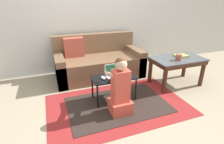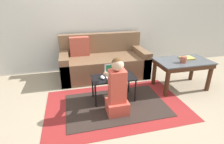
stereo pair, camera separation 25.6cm
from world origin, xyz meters
name	(u,v)px [view 2 (the right image)]	position (x,y,z in m)	size (l,w,h in m)	color
ground_plane	(115,105)	(0.00, 0.00, 0.00)	(16.00, 16.00, 0.00)	gray
wall_back	(95,8)	(0.00, 1.56, 1.25)	(9.00, 0.06, 2.50)	silver
area_rug	(116,105)	(0.02, -0.02, 0.00)	(1.98, 1.26, 0.01)	maroon
couch	(103,62)	(0.06, 1.12, 0.27)	(1.65, 0.82, 0.79)	brown
coffee_table	(182,65)	(1.24, 0.26, 0.41)	(0.88, 0.54, 0.49)	#4C5156
laptop_desk	(114,80)	(0.02, 0.15, 0.33)	(0.64, 0.34, 0.38)	black
laptop	(115,74)	(0.05, 0.18, 0.41)	(0.29, 0.16, 0.17)	silver
computer_mouse	(103,77)	(-0.14, 0.15, 0.39)	(0.06, 0.11, 0.03)	silver
person_seated	(117,90)	(-0.02, -0.18, 0.35)	(0.28, 0.41, 0.78)	#CC4C3D
cup_on_table	(183,60)	(1.17, 0.17, 0.54)	(0.10, 0.10, 0.10)	#994C3D
book_on_table	(187,58)	(1.35, 0.32, 0.51)	(0.21, 0.18, 0.03)	tan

